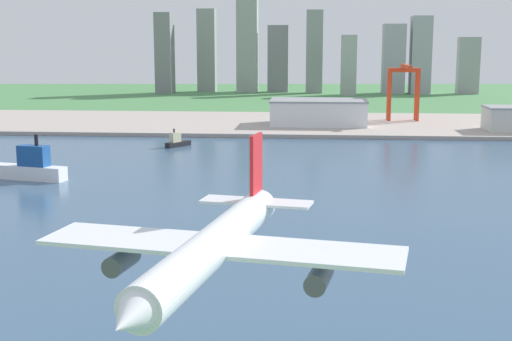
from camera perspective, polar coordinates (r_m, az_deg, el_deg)
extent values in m
plane|color=#48814A|center=(302.67, 5.60, -0.46)|extent=(2400.00, 2400.00, 0.00)
cube|color=#385675|center=(243.96, 5.76, -3.07)|extent=(840.00, 360.00, 0.15)
cube|color=#AA9E95|center=(490.47, 5.36, 3.82)|extent=(840.00, 140.00, 2.50)
cylinder|color=white|center=(78.83, -3.45, -6.10)|extent=(11.54, 40.98, 4.46)
cone|color=white|center=(59.36, -10.37, -11.87)|extent=(5.03, 5.57, 4.24)
cube|color=white|center=(80.88, -2.99, -6.16)|extent=(43.24, 16.25, 0.50)
cube|color=red|center=(94.83, 0.01, -0.23)|extent=(1.35, 4.91, 10.70)
cube|color=white|center=(95.64, 0.01, -2.59)|extent=(15.79, 7.09, 0.36)
cylinder|color=#4C4F54|center=(77.79, 5.18, -8.76)|extent=(3.42, 6.06, 2.45)
cylinder|color=#4C4F54|center=(84.80, -10.94, -7.29)|extent=(3.42, 6.06, 2.45)
cube|color=black|center=(389.57, -6.39, 2.16)|extent=(12.47, 16.17, 2.71)
cube|color=beige|center=(387.48, -6.63, 2.72)|extent=(5.99, 6.82, 5.40)
cylinder|color=black|center=(386.41, -6.73, 3.26)|extent=(0.90, 0.90, 2.17)
cube|color=white|center=(308.43, -18.24, -0.15)|extent=(36.04, 14.57, 5.91)
cube|color=#19478C|center=(305.02, -17.74, 1.16)|extent=(13.71, 8.37, 8.65)
cylinder|color=black|center=(303.05, -17.54, 2.39)|extent=(1.61, 1.61, 4.72)
cube|color=red|center=(503.59, 10.88, 5.96)|extent=(2.20, 2.20, 34.38)
cube|color=red|center=(506.01, 13.10, 5.90)|extent=(2.20, 2.20, 34.38)
cube|color=red|center=(511.53, 10.79, 6.03)|extent=(2.20, 2.20, 34.38)
cube|color=red|center=(513.91, 12.98, 5.96)|extent=(2.20, 2.20, 34.38)
cube|color=red|center=(507.67, 12.02, 8.05)|extent=(22.07, 10.00, 2.80)
cube|color=red|center=(496.41, 12.19, 8.32)|extent=(2.60, 45.00, 2.60)
cube|color=white|center=(474.83, 5.13, 4.72)|extent=(63.51, 38.78, 15.74)
cube|color=gray|center=(474.08, 5.14, 5.74)|extent=(64.78, 39.56, 1.20)
cube|color=gray|center=(818.68, -7.49, 9.49)|extent=(18.61, 25.67, 91.73)
cube|color=gray|center=(843.13, -4.05, 9.76)|extent=(21.32, 16.89, 97.22)
cube|color=#949A97|center=(835.32, -0.71, 10.81)|extent=(24.26, 23.04, 127.21)
cube|color=gray|center=(835.78, 1.82, 9.13)|extent=(24.30, 14.50, 78.17)
cube|color=gray|center=(819.76, 4.81, 9.66)|extent=(18.95, 17.01, 94.88)
cube|color=#9FA3A1|center=(790.20, 7.59, 8.54)|extent=(16.87, 19.03, 66.30)
cube|color=#9C9AA7|center=(825.40, 11.19, 8.95)|extent=(25.01, 24.33, 78.89)
cube|color=#9C9DA6|center=(828.02, 13.31, 9.18)|extent=(22.15, 27.31, 87.69)
cube|color=#98959B|center=(838.90, 16.97, 8.21)|extent=(23.57, 16.05, 64.15)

